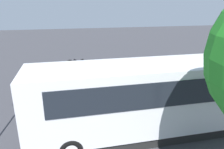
% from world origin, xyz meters
% --- Properties ---
extents(ground_plane, '(80.00, 80.00, 0.00)m').
position_xyz_m(ground_plane, '(0.00, 0.00, 0.00)').
color(ground_plane, '#38383D').
extents(tour_bus, '(11.28, 2.59, 3.25)m').
position_xyz_m(tour_bus, '(0.66, 4.88, 1.65)').
color(tour_bus, silver).
rests_on(tour_bus, ground_plane).
extents(spectator_far_left, '(0.57, 0.32, 1.78)m').
position_xyz_m(spectator_far_left, '(-1.00, 2.09, 1.06)').
color(spectator_far_left, black).
rests_on(spectator_far_left, ground_plane).
extents(spectator_left, '(0.58, 0.36, 1.76)m').
position_xyz_m(spectator_left, '(0.52, 1.89, 1.05)').
color(spectator_left, black).
rests_on(spectator_left, ground_plane).
extents(spectator_centre, '(0.58, 0.34, 1.80)m').
position_xyz_m(spectator_centre, '(1.56, 2.08, 1.08)').
color(spectator_centre, black).
rests_on(spectator_centre, ground_plane).
extents(spectator_right, '(0.57, 0.39, 1.77)m').
position_xyz_m(spectator_right, '(3.04, 1.79, 1.07)').
color(spectator_right, black).
rests_on(spectator_right, ground_plane).
extents(parked_motorcycle_silver, '(2.02, 0.74, 0.99)m').
position_xyz_m(parked_motorcycle_silver, '(-2.54, 2.69, 0.48)').
color(parked_motorcycle_silver, black).
rests_on(parked_motorcycle_silver, ground_plane).
extents(parked_motorcycle_dark, '(2.04, 0.67, 0.99)m').
position_xyz_m(parked_motorcycle_dark, '(-0.06, 2.73, 0.48)').
color(parked_motorcycle_dark, black).
rests_on(parked_motorcycle_dark, ground_plane).
extents(stunt_motorcycle, '(2.05, 0.64, 1.61)m').
position_xyz_m(stunt_motorcycle, '(3.47, -3.51, 0.98)').
color(stunt_motorcycle, black).
rests_on(stunt_motorcycle, ground_plane).
extents(bay_line_a, '(0.18, 4.40, 0.01)m').
position_xyz_m(bay_line_a, '(-4.27, -1.32, 0.00)').
color(bay_line_a, white).
rests_on(bay_line_a, ground_plane).
extents(bay_line_b, '(0.18, 4.47, 0.01)m').
position_xyz_m(bay_line_b, '(-1.79, -1.32, 0.00)').
color(bay_line_b, white).
rests_on(bay_line_b, ground_plane).
extents(bay_line_c, '(0.18, 4.12, 0.01)m').
position_xyz_m(bay_line_c, '(0.69, -1.32, 0.00)').
color(bay_line_c, white).
rests_on(bay_line_c, ground_plane).
extents(bay_line_d, '(0.19, 4.63, 0.01)m').
position_xyz_m(bay_line_d, '(3.17, -1.32, 0.00)').
color(bay_line_d, white).
rests_on(bay_line_d, ground_plane).
extents(bay_line_e, '(0.17, 3.82, 0.01)m').
position_xyz_m(bay_line_e, '(5.65, -1.32, 0.00)').
color(bay_line_e, white).
rests_on(bay_line_e, ground_plane).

